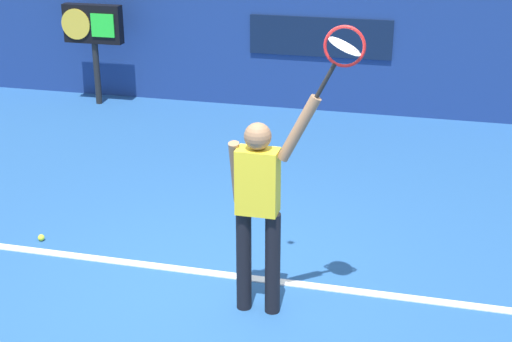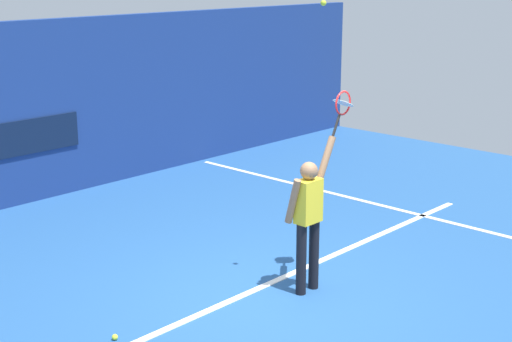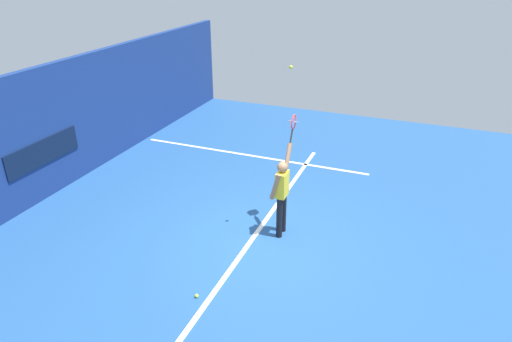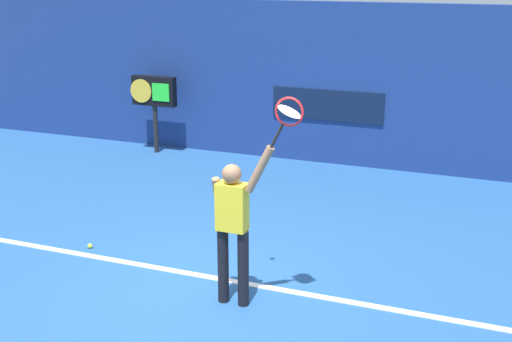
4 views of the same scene
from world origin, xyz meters
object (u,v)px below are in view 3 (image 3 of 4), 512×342
tennis_racket (293,123)px  spare_ball (197,296)px  tennis_player (282,192)px  tennis_ball (291,67)px

tennis_racket → spare_ball: size_ratio=9.07×
spare_ball → tennis_player: bearing=-16.1°
tennis_player → tennis_ball: tennis_ball is taller
tennis_player → spare_ball: size_ratio=28.68×
tennis_player → tennis_racket: bearing=-0.4°
tennis_player → spare_ball: 2.75m
tennis_player → tennis_ball: bearing=-32.8°
tennis_player → spare_ball: tennis_player is taller
tennis_racket → spare_ball: bearing=167.0°
tennis_player → tennis_ball: 2.57m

